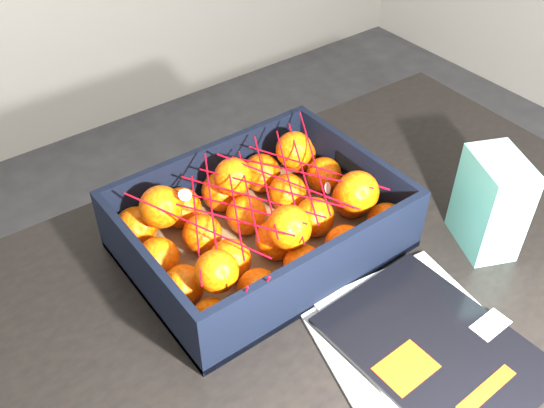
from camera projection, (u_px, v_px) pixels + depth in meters
table at (327, 330)px, 0.99m from camera, size 1.22×0.83×0.75m
magazine_stack at (425, 349)px, 0.83m from camera, size 0.30×0.32×0.02m
produce_crate at (261, 230)px, 0.97m from camera, size 0.41×0.31×0.11m
clementine_heap at (260, 218)px, 0.96m from camera, size 0.39×0.29×0.12m
mesh_net at (259, 197)px, 0.91m from camera, size 0.34×0.27×0.09m
retail_carton at (491, 203)px, 0.95m from camera, size 0.11×0.13×0.16m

